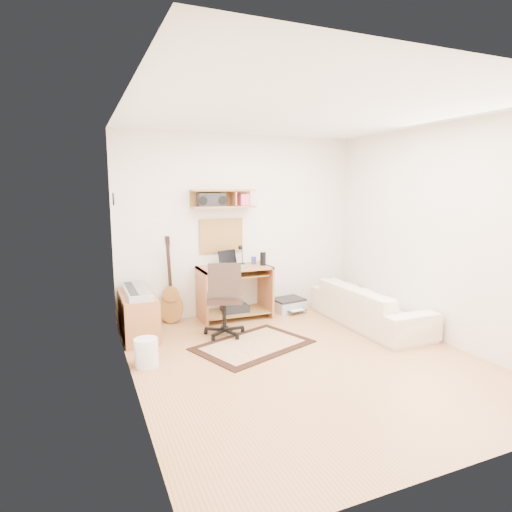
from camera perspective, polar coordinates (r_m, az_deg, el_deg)
name	(u,v)px	position (r m, az deg, el deg)	size (l,w,h in m)	color
floor	(306,360)	(4.82, 6.70, -13.64)	(3.60, 4.00, 0.01)	tan
ceiling	(311,111)	(4.51, 7.35, 18.62)	(3.60, 4.00, 0.01)	white
back_wall	(240,226)	(6.29, -2.13, 4.07)	(3.60, 0.01, 2.60)	white
left_wall	(129,252)	(3.92, -16.57, 0.57)	(0.01, 4.00, 2.60)	white
right_wall	(439,234)	(5.60, 23.27, 2.69)	(0.01, 4.00, 2.60)	white
wall_shelf	(223,199)	(6.04, -4.39, 7.64)	(0.90, 0.25, 0.26)	#B77040
cork_board	(221,236)	(6.18, -4.64, 2.74)	(0.64, 0.03, 0.49)	tan
wall_photo	(114,199)	(5.37, -18.42, 7.22)	(0.02, 0.20, 0.15)	#4C8CBF
desk	(235,292)	(6.12, -2.87, -4.88)	(1.00, 0.55, 0.75)	#B77040
laptop	(232,259)	(5.98, -3.20, -0.39)	(0.31, 0.31, 0.23)	silver
speaker	(263,259)	(6.13, 0.94, -0.36)	(0.08, 0.08, 0.19)	black
desk_lamp	(242,255)	(6.20, -1.85, 0.19)	(0.09, 0.09, 0.28)	black
pencil_cup	(254,260)	(6.24, -0.30, -0.57)	(0.07, 0.07, 0.11)	#333E9B
boombox	(211,200)	(5.99, -6.00, 7.41)	(0.38, 0.17, 0.20)	black
rug	(253,345)	(5.18, -0.40, -11.79)	(1.31, 0.87, 0.02)	beige
task_chair	(224,298)	(5.38, -4.27, -5.61)	(0.50, 0.50, 0.98)	#34251E
cabinet	(138,316)	(5.58, -15.48, -7.67)	(0.40, 0.90, 0.55)	#B77040
music_keyboard	(137,291)	(5.50, -15.62, -4.54)	(0.27, 0.87, 0.08)	#B2B5BA
guitar	(171,280)	(5.96, -11.32, -3.18)	(0.32, 0.20, 1.21)	#AA7034
waste_basket	(146,352)	(4.73, -14.42, -12.35)	(0.25, 0.25, 0.30)	white
printer	(288,305)	(6.56, 4.31, -6.53)	(0.47, 0.37, 0.18)	#A5A8AA
sofa	(370,299)	(6.01, 14.93, -5.56)	(1.86, 0.54, 0.73)	beige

